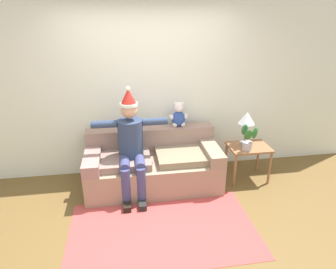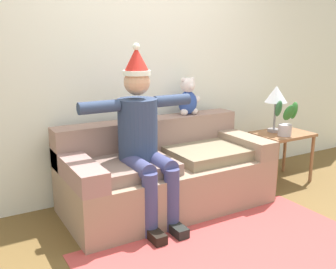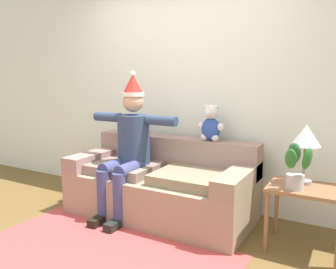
# 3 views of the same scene
# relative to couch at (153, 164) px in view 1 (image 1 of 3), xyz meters

# --- Properties ---
(ground_plane) EXTENTS (10.00, 10.00, 0.00)m
(ground_plane) POSITION_rel_couch_xyz_m (0.00, -1.02, -0.32)
(ground_plane) COLOR brown
(back_wall) EXTENTS (7.00, 0.10, 2.70)m
(back_wall) POSITION_rel_couch_xyz_m (0.00, 0.53, 1.03)
(back_wall) COLOR white
(back_wall) RESTS_ON ground_plane
(couch) EXTENTS (1.90, 0.89, 0.79)m
(couch) POSITION_rel_couch_xyz_m (0.00, 0.00, 0.00)
(couch) COLOR gray
(couch) RESTS_ON ground_plane
(person_seated) EXTENTS (1.02, 0.77, 1.51)m
(person_seated) POSITION_rel_couch_xyz_m (-0.31, -0.16, 0.44)
(person_seated) COLOR navy
(person_seated) RESTS_ON ground_plane
(teddy_bear) EXTENTS (0.29, 0.17, 0.38)m
(teddy_bear) POSITION_rel_couch_xyz_m (0.43, 0.28, 0.64)
(teddy_bear) COLOR #2D499E
(teddy_bear) RESTS_ON couch
(side_table) EXTENTS (0.60, 0.45, 0.55)m
(side_table) POSITION_rel_couch_xyz_m (1.43, -0.08, 0.15)
(side_table) COLOR #905F3D
(side_table) RESTS_ON ground_plane
(table_lamp) EXTENTS (0.24, 0.24, 0.50)m
(table_lamp) POSITION_rel_couch_xyz_m (1.39, 0.01, 0.62)
(table_lamp) COLOR gray
(table_lamp) RESTS_ON side_table
(potted_plant) EXTENTS (0.24, 0.29, 0.38)m
(potted_plant) POSITION_rel_couch_xyz_m (1.35, -0.18, 0.41)
(potted_plant) COLOR #B4ACB2
(potted_plant) RESTS_ON side_table
(area_rug) EXTENTS (2.19, 1.28, 0.01)m
(area_rug) POSITION_rel_couch_xyz_m (0.00, -1.04, -0.32)
(area_rug) COLOR #B94442
(area_rug) RESTS_ON ground_plane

